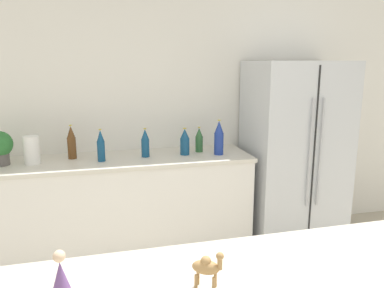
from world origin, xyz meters
name	(u,v)px	position (x,y,z in m)	size (l,w,h in m)	color
wall_back	(163,109)	(0.00, 2.73, 1.27)	(8.00, 0.06, 2.55)	white
back_counter	(125,208)	(-0.41, 2.40, 0.46)	(2.21, 0.63, 0.91)	white
refrigerator	(294,154)	(1.18, 2.35, 0.86)	(0.87, 0.69, 1.72)	silver
paper_towel_roll	(32,150)	(-1.13, 2.39, 1.02)	(0.12, 0.12, 0.23)	white
back_bottle_0	(185,142)	(0.13, 2.38, 1.02)	(0.08, 0.08, 0.24)	navy
back_bottle_1	(101,146)	(-0.59, 2.33, 1.04)	(0.06, 0.06, 0.27)	navy
back_bottle_2	(219,138)	(0.42, 2.32, 1.06)	(0.08, 0.08, 0.31)	navy
back_bottle_3	(72,143)	(-0.83, 2.48, 1.05)	(0.07, 0.07, 0.29)	brown
back_bottle_4	(145,143)	(-0.22, 2.39, 1.03)	(0.07, 0.07, 0.25)	navy
back_bottle_5	(199,140)	(0.28, 2.46, 1.02)	(0.07, 0.07, 0.23)	#2D6033
camel_figurine	(207,267)	(-0.29, 0.28, 1.07)	(0.10, 0.08, 0.13)	#A87F4C
wise_man_figurine_blue	(61,274)	(-0.74, 0.38, 1.06)	(0.06, 0.06, 0.14)	#6B4784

